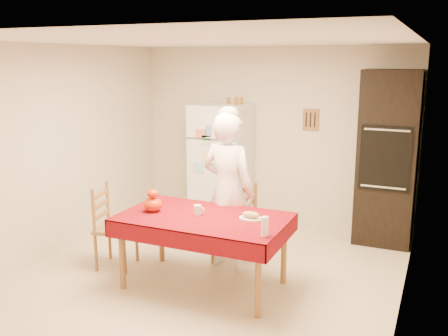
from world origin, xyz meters
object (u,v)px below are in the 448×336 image
Objects in this scene: chair_left at (110,223)px; seated_woman at (228,191)px; chair_far at (237,219)px; coffee_mug at (197,210)px; oven_cabinet at (388,158)px; wine_glass at (265,226)px; dining_table at (204,223)px; refrigerator at (221,163)px; bread_plate at (251,219)px; pumpkin_lower at (153,205)px.

chair_left is 0.54× the size of seated_woman.
coffee_mug is (-0.14, -0.73, 0.30)m from chair_far.
wine_glass is at bearing -108.08° from oven_cabinet.
chair_far is (0.06, 0.76, -0.18)m from dining_table.
refrigerator is 7.08× the size of bread_plate.
seated_woman is 9.05× the size of pumpkin_lower.
chair_far is (-1.49, -1.37, -0.59)m from oven_cabinet.
refrigerator is 2.16m from coffee_mug.
wine_glass is (0.70, -1.04, 0.34)m from chair_far.
refrigerator is 9.66× the size of wine_glass.
oven_cabinet is at bearing -64.63° from chair_left.
seated_woman is (1.22, 0.53, 0.38)m from chair_left.
coffee_mug is (-0.10, -0.55, -0.07)m from seated_woman.
oven_cabinet reaches higher than dining_table.
dining_table is 0.78m from chair_far.
pumpkin_lower is (-0.55, -0.07, 0.14)m from dining_table.
chair_far reaches higher than wine_glass.
seated_woman is at bearing 130.28° from wine_glass.
refrigerator is 2.29m from oven_cabinet.
dining_table is 1.21m from chair_left.
pumpkin_lower is (-0.48, -0.09, 0.02)m from coffee_mug.
bread_plate is (-0.28, 0.38, -0.08)m from wine_glass.
chair_left is 0.73m from pumpkin_lower.
oven_cabinet is (2.28, 0.05, 0.25)m from refrigerator.
oven_cabinet is at bearing 52.34° from coffee_mug.
refrigerator reaches higher than bread_plate.
coffee_mug is 0.42× the size of bread_plate.
seated_woman is 17.70× the size of coffee_mug.
wine_glass is (1.31, -0.22, 0.01)m from pumpkin_lower.
wine_glass is (0.84, -0.31, 0.04)m from coffee_mug.
seated_woman is at bearing 79.35° from coffee_mug.
oven_cabinet is at bearing 53.96° from dining_table.
pumpkin_lower is at bearing -116.02° from chair_far.
coffee_mug is at bearing -102.95° from chair_left.
coffee_mug is 0.48m from pumpkin_lower.
chair_far is at bearing 79.58° from coffee_mug.
pumpkin_lower is (0.64, -0.11, 0.33)m from chair_left.
coffee_mug is at bearing 165.20° from dining_table.
wine_glass is at bearing -20.29° from coffee_mug.
dining_table is at bearing 97.55° from seated_woman.
chair_far reaches higher than coffee_mug.
seated_woman is (0.03, 0.57, 0.19)m from dining_table.
pumpkin_lower is 1.33m from wine_glass.
pumpkin_lower is at bearing -171.23° from bread_plate.
chair_left is (-0.46, -2.03, -0.34)m from refrigerator.
chair_far is 4.86× the size of pumpkin_lower.
chair_far is 0.81m from coffee_mug.
bread_plate is (0.48, 0.09, 0.08)m from dining_table.
wine_glass is (0.73, -0.86, -0.03)m from seated_woman.
chair_left is 2.01m from wine_glass.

